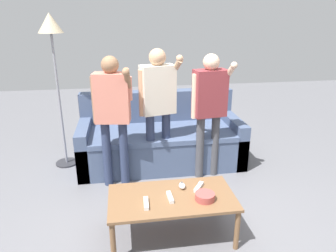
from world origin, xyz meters
name	(u,v)px	position (x,y,z in m)	size (l,w,h in m)	color
ground_plane	(188,231)	(0.00, 0.00, 0.00)	(12.00, 12.00, 0.00)	slate
couch	(160,140)	(-0.06, 1.46, 0.30)	(2.05, 0.89, 0.88)	#475675
coffee_table	(172,201)	(-0.16, -0.03, 0.35)	(1.07, 0.56, 0.39)	brown
snack_bowl	(205,197)	(0.10, -0.12, 0.42)	(0.16, 0.16, 0.06)	#B24C47
game_remote_nunchuk	(182,186)	(-0.05, 0.09, 0.42)	(0.06, 0.09, 0.05)	white
floor_lamp	(52,40)	(-1.29, 1.56, 1.56)	(0.28, 0.28, 1.86)	#2D2D33
player_left	(113,108)	(-0.64, 0.92, 0.92)	(0.42, 0.38, 1.46)	#2D3856
player_center	(158,99)	(-0.13, 1.08, 0.95)	(0.48, 0.30, 1.51)	#2D3856
player_right	(210,103)	(0.43, 0.98, 0.91)	(0.45, 0.30, 1.45)	#47474C
game_remote_wand_near	(170,197)	(-0.18, -0.06, 0.41)	(0.04, 0.16, 0.03)	white
game_remote_wand_far	(199,187)	(0.10, 0.06, 0.41)	(0.12, 0.15, 0.03)	white
game_remote_wand_spare	(146,203)	(-0.38, -0.12, 0.41)	(0.04, 0.16, 0.03)	white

